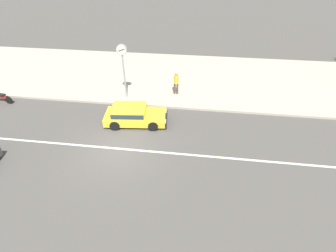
{
  "coord_description": "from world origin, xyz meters",
  "views": [
    {
      "loc": [
        4.12,
        -10.57,
        9.29
      ],
      "look_at": [
        2.55,
        1.37,
        0.8
      ],
      "focal_mm": 28.0,
      "sensor_mm": 36.0,
      "label": 1
    }
  ],
  "objects_px": {
    "hatchback_yellow_2": "(133,114)",
    "street_clock": "(123,59)",
    "pedestrian_near_clock": "(176,81)",
    "motorcycle_0": "(0,97)"
  },
  "relations": [
    {
      "from": "hatchback_yellow_2",
      "to": "street_clock",
      "type": "xyz_separation_m",
      "value": [
        -1.22,
        2.87,
        2.43
      ]
    },
    {
      "from": "pedestrian_near_clock",
      "to": "motorcycle_0",
      "type": "bearing_deg",
      "value": -167.96
    },
    {
      "from": "motorcycle_0",
      "to": "pedestrian_near_clock",
      "type": "height_order",
      "value": "pedestrian_near_clock"
    },
    {
      "from": "hatchback_yellow_2",
      "to": "motorcycle_0",
      "type": "relative_size",
      "value": 2.17
    },
    {
      "from": "street_clock",
      "to": "pedestrian_near_clock",
      "type": "xyz_separation_m",
      "value": [
        3.47,
        0.96,
        -1.88
      ]
    },
    {
      "from": "hatchback_yellow_2",
      "to": "motorcycle_0",
      "type": "bearing_deg",
      "value": 172.78
    },
    {
      "from": "street_clock",
      "to": "pedestrian_near_clock",
      "type": "bearing_deg",
      "value": 15.4
    },
    {
      "from": "hatchback_yellow_2",
      "to": "pedestrian_near_clock",
      "type": "bearing_deg",
      "value": 59.57
    },
    {
      "from": "street_clock",
      "to": "hatchback_yellow_2",
      "type": "bearing_deg",
      "value": -66.91
    },
    {
      "from": "motorcycle_0",
      "to": "street_clock",
      "type": "distance_m",
      "value": 9.15
    }
  ]
}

